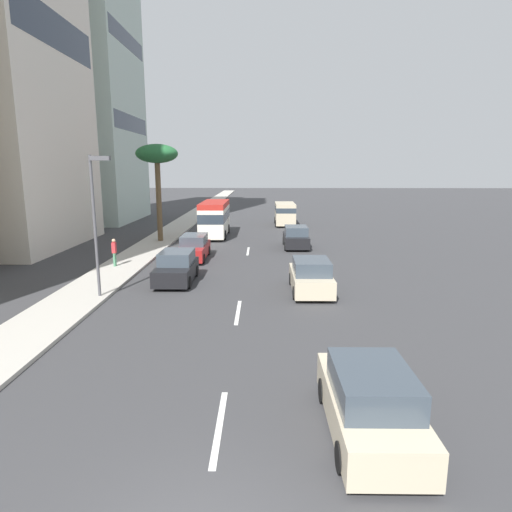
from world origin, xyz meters
The scene contains 16 objects.
ground_plane centered at (31.50, 0.00, 0.00)m, with size 198.00×198.00×0.00m, color #38383A.
sidewalk_right centered at (31.50, 7.70, 0.07)m, with size 162.00×2.83×0.15m, color #B2ADA3.
lane_stripe_near centered at (3.66, 0.00, 0.01)m, with size 3.20×0.16×0.01m, color silver.
lane_stripe_mid centered at (12.17, 0.00, 0.01)m, with size 3.20×0.16×0.01m, color silver.
lane_stripe_far centered at (26.24, 0.00, 0.01)m, with size 3.20×0.16×0.01m, color silver.
car_lead centered at (27.82, -3.68, 0.80)m, with size 4.18×1.90×1.70m.
car_second centered at (15.35, -3.48, 0.80)m, with size 4.29×1.96×1.70m.
van_third centered at (41.49, -3.53, 1.37)m, with size 5.06×2.18×2.39m.
car_fourth centered at (23.48, 3.61, 0.77)m, with size 4.62×1.82×1.63m.
minibus_fifth centered at (33.44, 3.23, 1.72)m, with size 6.95×2.32×3.14m.
car_sixth centered at (3.39, -3.52, 0.81)m, with size 4.41×1.91×1.71m.
car_seventh centered at (17.26, 3.61, 0.79)m, with size 4.18×1.92×1.68m.
pedestrian_near_lamp centered at (20.48, 8.07, 1.09)m, with size 0.33×0.23×1.71m.
palm_tree centered at (30.16, 7.45, 6.99)m, with size 3.37×3.37×7.85m.
street_lamp centered at (14.08, 6.58, 4.21)m, with size 0.24×0.97×6.54m.
office_tower_far centered at (45.76, 18.83, 18.44)m, with size 13.33×10.02×36.87m.
Camera 1 is at (-5.87, -1.01, 6.13)m, focal length 30.73 mm.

